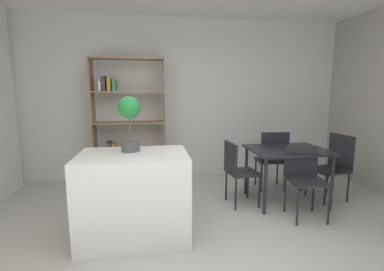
{
  "coord_description": "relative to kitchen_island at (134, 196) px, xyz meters",
  "views": [
    {
      "loc": [
        -0.37,
        -2.43,
        1.59
      ],
      "look_at": [
        0.14,
        0.97,
        1.03
      ],
      "focal_mm": 26.08,
      "sensor_mm": 36.0,
      "label": 1
    }
  ],
  "objects": [
    {
      "name": "open_bookshelf",
      "position": [
        -0.25,
        1.87,
        0.57
      ],
      "size": [
        1.19,
        0.36,
        2.11
      ],
      "color": "#997551",
      "rests_on": "ground_plane"
    },
    {
      "name": "ground_plane",
      "position": [
        0.56,
        -0.49,
        -0.47
      ],
      "size": [
        8.74,
        8.74,
        0.0
      ],
      "primitive_type": "plane",
      "color": "beige"
    },
    {
      "name": "back_partition",
      "position": [
        0.56,
        2.17,
        0.96
      ],
      "size": [
        6.37,
        0.06,
        2.85
      ],
      "primitive_type": "cube",
      "color": "silver",
      "rests_on": "ground_plane"
    },
    {
      "name": "dining_chair_window_side",
      "position": [
        2.84,
        0.69,
        0.09
      ],
      "size": [
        0.52,
        0.51,
        0.95
      ],
      "rotation": [
        0.0,
        0.0,
        -1.42
      ],
      "color": "#232328",
      "rests_on": "ground_plane"
    },
    {
      "name": "dining_chair_island_side",
      "position": [
        1.35,
        0.67,
        0.07
      ],
      "size": [
        0.44,
        0.46,
        0.89
      ],
      "rotation": [
        0.0,
        0.0,
        1.66
      ],
      "color": "#232328",
      "rests_on": "ground_plane"
    },
    {
      "name": "dining_chair_near",
      "position": [
        2.1,
        0.23,
        0.07
      ],
      "size": [
        0.48,
        0.48,
        0.88
      ],
      "rotation": [
        0.0,
        0.0,
        -0.09
      ],
      "color": "#232328",
      "rests_on": "ground_plane"
    },
    {
      "name": "dining_table",
      "position": [
        2.09,
        0.68,
        0.23
      ],
      "size": [
        1.05,
        0.84,
        0.78
      ],
      "color": "#232328",
      "rests_on": "ground_plane"
    },
    {
      "name": "kitchen_island",
      "position": [
        0.0,
        0.0,
        0.0
      ],
      "size": [
        1.14,
        0.79,
        0.93
      ],
      "primitive_type": "cube",
      "color": "white",
      "rests_on": "ground_plane"
    },
    {
      "name": "dining_chair_far",
      "position": [
        2.08,
        1.13,
        0.11
      ],
      "size": [
        0.47,
        0.45,
        0.96
      ],
      "rotation": [
        0.0,
        0.0,
        3.04
      ],
      "color": "#232328",
      "rests_on": "ground_plane"
    },
    {
      "name": "potted_plant_on_island",
      "position": [
        -0.03,
        0.12,
        0.84
      ],
      "size": [
        0.24,
        0.24,
        0.6
      ],
      "color": "#4C4C51",
      "rests_on": "kitchen_island"
    }
  ]
}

